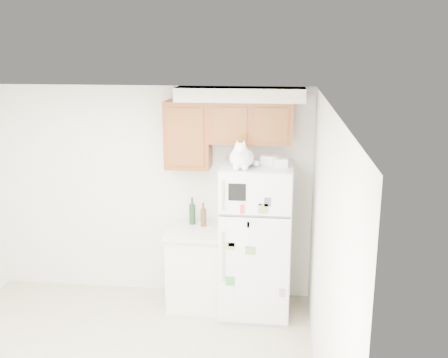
% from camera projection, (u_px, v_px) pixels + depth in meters
% --- Properties ---
extents(room_shell, '(3.84, 4.04, 2.52)m').
position_uv_depth(room_shell, '(111.00, 201.00, 4.41)').
color(room_shell, silver).
rests_on(room_shell, ground_plane).
extents(refrigerator, '(0.76, 0.78, 1.70)m').
position_uv_depth(refrigerator, '(256.00, 240.00, 5.79)').
color(refrigerator, silver).
rests_on(refrigerator, ground_plane).
extents(base_counter, '(0.64, 0.64, 0.92)m').
position_uv_depth(base_counter, '(196.00, 267.00, 6.04)').
color(base_counter, white).
rests_on(base_counter, ground_plane).
extents(cat, '(0.31, 0.46, 0.32)m').
position_uv_depth(cat, '(242.00, 157.00, 5.41)').
color(cat, white).
rests_on(cat, refrigerator).
extents(storage_box_back, '(0.21, 0.19, 0.10)m').
position_uv_depth(storage_box_back, '(270.00, 160.00, 5.57)').
color(storage_box_back, white).
rests_on(storage_box_back, refrigerator).
extents(storage_box_front, '(0.17, 0.14, 0.09)m').
position_uv_depth(storage_box_front, '(280.00, 163.00, 5.48)').
color(storage_box_front, white).
rests_on(storage_box_front, refrigerator).
extents(bottle_green, '(0.07, 0.07, 0.32)m').
position_uv_depth(bottle_green, '(192.00, 211.00, 6.06)').
color(bottle_green, '#19381E').
rests_on(bottle_green, base_counter).
extents(bottle_amber, '(0.06, 0.06, 0.28)m').
position_uv_depth(bottle_amber, '(203.00, 215.00, 5.99)').
color(bottle_amber, '#593814').
rests_on(bottle_amber, base_counter).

